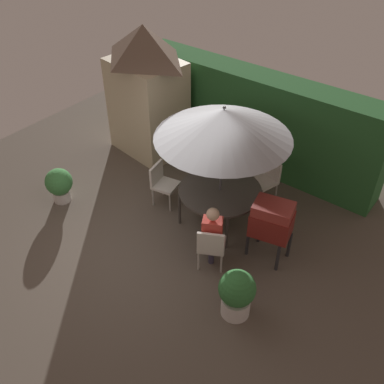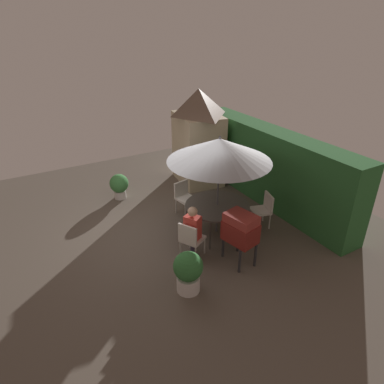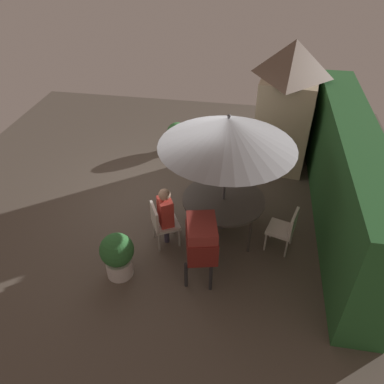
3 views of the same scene
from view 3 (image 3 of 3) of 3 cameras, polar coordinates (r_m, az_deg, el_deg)
name	(u,v)px [view 3 (image 3 of 3)]	position (r m, az deg, el deg)	size (l,w,h in m)	color
ground_plane	(169,202)	(8.43, -3.48, -1.52)	(11.00, 11.00, 0.00)	brown
hedge_backdrop	(344,178)	(7.87, 21.95, 2.02)	(5.93, 0.76, 2.15)	#28602D
garden_shed	(287,104)	(9.41, 14.07, 12.70)	(1.85, 1.51, 3.01)	#C6B793
patio_table	(224,200)	(7.31, 4.77, -1.27)	(1.59, 1.59, 0.77)	#47423D
patio_umbrella	(228,132)	(6.51, 5.42, 8.94)	(2.43, 2.43, 2.53)	#4C4C51
bbq_grill	(202,239)	(6.31, 1.44, -7.11)	(0.79, 0.64, 1.20)	maroon
chair_near_shed	(162,222)	(7.13, -4.61, -4.54)	(0.63, 0.63, 0.90)	silver
chair_far_side	(285,228)	(7.20, 13.87, -5.25)	(0.57, 0.58, 0.90)	silver
chair_toward_hedge	(218,172)	(8.47, 3.94, 3.04)	(0.54, 0.54, 0.90)	silver
potted_plant_by_shed	(177,135)	(10.12, -2.23, 8.60)	(0.56, 0.56, 0.76)	silver
potted_plant_by_grill	(117,255)	(6.69, -11.15, -9.21)	(0.59, 0.59, 0.89)	silver
person_in_red	(165,210)	(6.98, -4.04, -2.78)	(0.41, 0.37, 1.26)	#CC3D33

